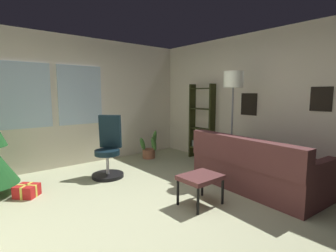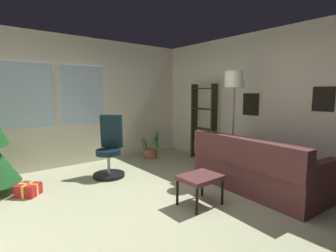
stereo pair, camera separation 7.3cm
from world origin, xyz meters
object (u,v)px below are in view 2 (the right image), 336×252
(gift_box_red, at_px, (28,190))
(floor_lamp, at_px, (234,88))
(footstool, at_px, (200,179))
(bookshelf, at_px, (203,126))
(office_chair, at_px, (110,153))
(couch, at_px, (269,171))
(potted_plant, at_px, (152,149))

(gift_box_red, relative_size, floor_lamp, 0.21)
(footstool, bearing_deg, bookshelf, 42.48)
(footstool, xyz_separation_m, gift_box_red, (-1.75, 1.80, -0.27))
(footstool, distance_m, gift_box_red, 2.52)
(footstool, xyz_separation_m, office_chair, (-0.40, 1.88, 0.07))
(couch, bearing_deg, bookshelf, 73.33)
(potted_plant, bearing_deg, couch, -84.11)
(bookshelf, bearing_deg, floor_lamp, -111.91)
(couch, height_order, office_chair, office_chair)
(floor_lamp, distance_m, potted_plant, 2.42)
(office_chair, height_order, floor_lamp, floor_lamp)
(footstool, bearing_deg, office_chair, 101.95)
(couch, height_order, bookshelf, bookshelf)
(office_chair, height_order, bookshelf, bookshelf)
(potted_plant, bearing_deg, bookshelf, -43.00)
(couch, bearing_deg, gift_box_red, 144.53)
(bookshelf, distance_m, floor_lamp, 1.50)
(footstool, height_order, gift_box_red, footstool)
(couch, xyz_separation_m, gift_box_red, (-2.95, 2.10, -0.22))
(couch, xyz_separation_m, bookshelf, (0.58, 1.93, 0.45))
(couch, bearing_deg, potted_plant, 95.89)
(couch, relative_size, footstool, 3.85)
(couch, bearing_deg, office_chair, 126.22)
(couch, distance_m, bookshelf, 2.07)
(office_chair, xyz_separation_m, floor_lamp, (1.71, -1.40, 1.16))
(couch, relative_size, potted_plant, 3.18)
(office_chair, relative_size, potted_plant, 1.69)
(couch, height_order, gift_box_red, couch)
(gift_box_red, bearing_deg, couch, -35.47)
(couch, xyz_separation_m, potted_plant, (-0.28, 2.74, -0.08))
(gift_box_red, xyz_separation_m, bookshelf, (3.53, -0.17, 0.67))
(bookshelf, bearing_deg, office_chair, 173.47)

